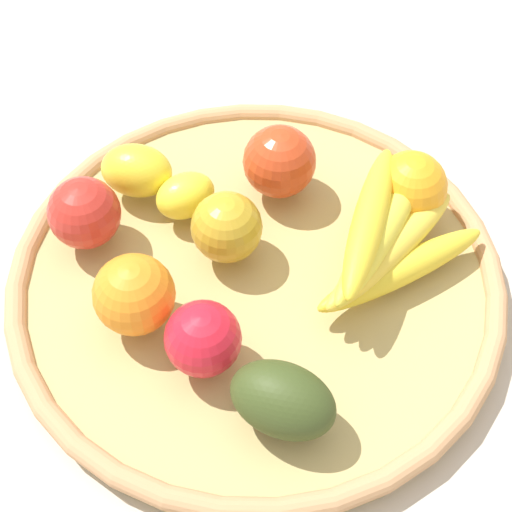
# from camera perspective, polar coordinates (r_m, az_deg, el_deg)

# --- Properties ---
(ground_plane) EXTENTS (2.40, 2.40, 0.00)m
(ground_plane) POSITION_cam_1_polar(r_m,az_deg,el_deg) (0.75, -0.00, -2.46)
(ground_plane) COLOR #BCB1A3
(ground_plane) RESTS_ON ground
(basket) EXTENTS (0.47, 0.47, 0.03)m
(basket) POSITION_cam_1_polar(r_m,az_deg,el_deg) (0.74, -0.00, -1.71)
(basket) COLOR tan
(basket) RESTS_ON ground_plane
(orange_0) EXTENTS (0.08, 0.08, 0.07)m
(orange_0) POSITION_cam_1_polar(r_m,az_deg,el_deg) (0.75, 11.32, 4.99)
(orange_0) COLOR orange
(orange_0) RESTS_ON basket
(apple_3) EXTENTS (0.08, 0.08, 0.07)m
(apple_3) POSITION_cam_1_polar(r_m,az_deg,el_deg) (0.64, -3.95, -6.12)
(apple_3) COLOR red
(apple_3) RESTS_ON basket
(orange_1) EXTENTS (0.09, 0.09, 0.07)m
(orange_1) POSITION_cam_1_polar(r_m,az_deg,el_deg) (0.67, -9.01, -2.83)
(orange_1) COLOR orange
(orange_1) RESTS_ON basket
(banana_bunch) EXTENTS (0.14, 0.19, 0.07)m
(banana_bunch) POSITION_cam_1_polar(r_m,az_deg,el_deg) (0.71, 9.58, 0.95)
(banana_bunch) COLOR yellow
(banana_bunch) RESTS_ON basket
(apple_2) EXTENTS (0.09, 0.09, 0.07)m
(apple_2) POSITION_cam_1_polar(r_m,az_deg,el_deg) (0.76, 1.74, 7.00)
(apple_2) COLOR #C53D1C
(apple_2) RESTS_ON basket
(apple_1) EXTENTS (0.08, 0.08, 0.07)m
(apple_1) POSITION_cam_1_polar(r_m,az_deg,el_deg) (0.74, -12.58, 3.13)
(apple_1) COLOR red
(apple_1) RESTS_ON basket
(avocado) EXTENTS (0.10, 0.08, 0.06)m
(avocado) POSITION_cam_1_polar(r_m,az_deg,el_deg) (0.62, 1.99, -10.59)
(avocado) COLOR #36441C
(avocado) RESTS_ON basket
(lemon_0) EXTENTS (0.09, 0.08, 0.05)m
(lemon_0) POSITION_cam_1_polar(r_m,az_deg,el_deg) (0.78, -8.69, 6.37)
(lemon_0) COLOR yellow
(lemon_0) RESTS_ON basket
(apple_0) EXTENTS (0.08, 0.08, 0.07)m
(apple_0) POSITION_cam_1_polar(r_m,az_deg,el_deg) (0.71, -1.99, 2.32)
(apple_0) COLOR gold
(apple_0) RESTS_ON basket
(lemon_1) EXTENTS (0.06, 0.07, 0.04)m
(lemon_1) POSITION_cam_1_polar(r_m,az_deg,el_deg) (0.75, -5.24, 4.47)
(lemon_1) COLOR yellow
(lemon_1) RESTS_ON basket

